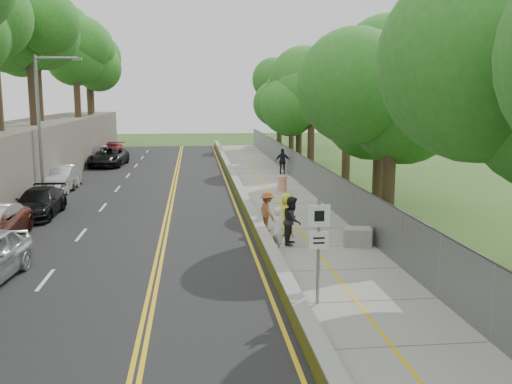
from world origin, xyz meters
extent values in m
plane|color=#33511E|center=(0.00, 0.00, 0.00)|extent=(140.00, 140.00, 0.00)
cube|color=black|center=(-5.40, 15.00, 0.02)|extent=(11.20, 66.00, 0.04)
cube|color=gray|center=(2.55, 15.00, 0.03)|extent=(4.20, 66.00, 0.05)
cube|color=#C5CE19|center=(0.25, 15.00, 0.30)|extent=(0.42, 66.00, 0.60)
cube|color=slate|center=(4.65, 15.00, 1.00)|extent=(0.04, 66.00, 2.00)
cylinder|color=gray|center=(-10.70, 14.00, 4.00)|extent=(0.18, 0.18, 8.00)
cylinder|color=gray|center=(-9.60, 14.00, 7.85)|extent=(2.30, 0.13, 0.13)
cube|color=gray|center=(-8.52, 14.00, 7.80)|extent=(0.50, 0.22, 0.14)
cylinder|color=gray|center=(1.05, -3.00, 1.60)|extent=(0.09, 0.09, 3.10)
cube|color=white|center=(1.05, -3.03, 2.60)|extent=(0.62, 0.04, 0.62)
cube|color=white|center=(1.05, -3.03, 1.90)|extent=(0.56, 0.04, 0.50)
cylinder|color=#F8470A|center=(3.00, 16.00, 0.51)|extent=(0.56, 0.56, 0.91)
cube|color=gray|center=(3.95, 3.00, 0.40)|extent=(1.19, 0.97, 0.71)
imported|color=black|center=(-9.93, 10.05, 0.72)|extent=(1.98, 4.71, 1.36)
imported|color=#9C8268|center=(-10.60, 19.04, 0.77)|extent=(1.85, 4.32, 1.45)
imported|color=silver|center=(-10.60, 17.51, 0.83)|extent=(1.79, 4.83, 1.58)
imported|color=black|center=(-9.41, 29.96, 0.81)|extent=(2.98, 5.74, 1.55)
imported|color=maroon|center=(-9.92, 36.19, 0.72)|extent=(2.10, 4.79, 1.37)
imported|color=#B8B9BC|center=(-10.60, 32.27, 0.85)|extent=(1.93, 4.76, 1.62)
imported|color=yellow|center=(1.45, 4.91, 0.95)|extent=(0.76, 0.99, 1.80)
imported|color=white|center=(0.75, 2.58, 0.90)|extent=(0.60, 0.72, 1.70)
imported|color=black|center=(1.45, 3.50, 1.01)|extent=(0.98, 1.11, 1.92)
imported|color=#975731|center=(0.75, 5.82, 0.91)|extent=(0.93, 1.25, 1.73)
imported|color=black|center=(4.20, 23.47, 1.00)|extent=(1.19, 0.70, 1.90)
camera|label=1|loc=(-2.39, -18.20, 5.93)|focal=40.00mm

